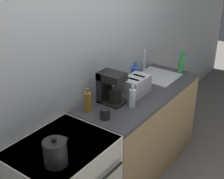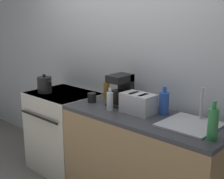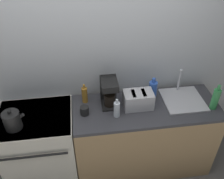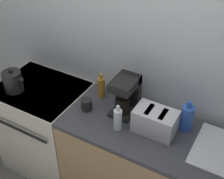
{
  "view_description": "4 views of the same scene",
  "coord_description": "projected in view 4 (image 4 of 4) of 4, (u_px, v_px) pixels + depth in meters",
  "views": [
    {
      "loc": [
        -1.92,
        -1.11,
        2.27
      ],
      "look_at": [
        0.06,
        0.32,
        1.12
      ],
      "focal_mm": 50.0,
      "sensor_mm": 36.0,
      "label": 1
    },
    {
      "loc": [
        2.11,
        -1.8,
        1.8
      ],
      "look_at": [
        0.11,
        0.35,
        1.08
      ],
      "focal_mm": 50.0,
      "sensor_mm": 36.0,
      "label": 2
    },
    {
      "loc": [
        -0.08,
        -1.61,
        2.64
      ],
      "look_at": [
        0.19,
        0.36,
        1.14
      ],
      "focal_mm": 40.0,
      "sensor_mm": 36.0,
      "label": 3
    },
    {
      "loc": [
        1.01,
        -1.26,
        2.51
      ],
      "look_at": [
        0.06,
        0.4,
        1.09
      ],
      "focal_mm": 50.0,
      "sensor_mm": 36.0,
      "label": 4
    }
  ],
  "objects": [
    {
      "name": "bottle_blue",
      "position": [
        187.0,
        118.0,
        2.22
      ],
      "size": [
        0.09,
        0.09,
        0.25
      ],
      "color": "#2D56B7",
      "rests_on": "counter_block"
    },
    {
      "name": "toaster",
      "position": [
        155.0,
        121.0,
        2.21
      ],
      "size": [
        0.3,
        0.19,
        0.18
      ],
      "color": "#BCBCC1",
      "rests_on": "counter_block"
    },
    {
      "name": "coffee_maker",
      "position": [
        126.0,
        93.0,
        2.36
      ],
      "size": [
        0.17,
        0.24,
        0.3
      ],
      "color": "black",
      "rests_on": "counter_block"
    },
    {
      "name": "wall_back",
      "position": [
        122.0,
        49.0,
        2.46
      ],
      "size": [
        8.0,
        0.05,
        2.6
      ],
      "color": "silver",
      "rests_on": "ground_plane"
    },
    {
      "name": "kettle",
      "position": [
        13.0,
        81.0,
        2.6
      ],
      "size": [
        0.2,
        0.16,
        0.21
      ],
      "color": "black",
      "rests_on": "stove"
    },
    {
      "name": "counter_block",
      "position": [
        159.0,
        177.0,
        2.49
      ],
      "size": [
        1.54,
        0.6,
        0.92
      ],
      "color": "tan",
      "rests_on": "ground_plane"
    },
    {
      "name": "bottle_clear",
      "position": [
        118.0,
        119.0,
        2.23
      ],
      "size": [
        0.06,
        0.06,
        0.21
      ],
      "color": "silver",
      "rests_on": "counter_block"
    },
    {
      "name": "stove",
      "position": [
        46.0,
        126.0,
        2.95
      ],
      "size": [
        0.75,
        0.65,
        0.92
      ],
      "color": "silver",
      "rests_on": "ground_plane"
    },
    {
      "name": "cup_black",
      "position": [
        87.0,
        104.0,
        2.43
      ],
      "size": [
        0.09,
        0.09,
        0.09
      ],
      "color": "black",
      "rests_on": "counter_block"
    },
    {
      "name": "bottle_amber",
      "position": [
        101.0,
        87.0,
        2.53
      ],
      "size": [
        0.06,
        0.06,
        0.22
      ],
      "color": "#9E6B23",
      "rests_on": "counter_block"
    }
  ]
}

